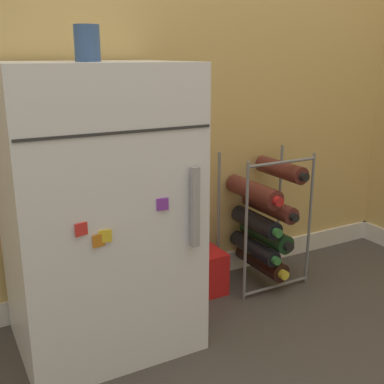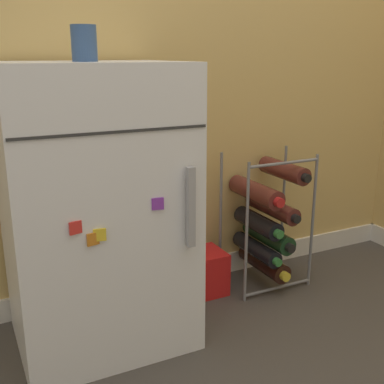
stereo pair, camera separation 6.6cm
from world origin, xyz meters
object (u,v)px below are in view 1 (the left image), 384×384
mini_fridge (99,210)px  wine_rack (263,220)px  soda_box (198,273)px  fridge_top_cup (87,43)px

mini_fridge → wine_rack: (0.74, 0.09, -0.19)m
soda_box → fridge_top_cup: bearing=-157.1°
mini_fridge → wine_rack: size_ratio=1.64×
wine_rack → soda_box: wine_rack is taller
fridge_top_cup → wine_rack: bearing=11.5°
mini_fridge → fridge_top_cup: bearing=-111.6°
wine_rack → soda_box: size_ratio=2.72×
wine_rack → fridge_top_cup: 1.05m
soda_box → fridge_top_cup: size_ratio=2.09×
wine_rack → fridge_top_cup: size_ratio=5.68×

